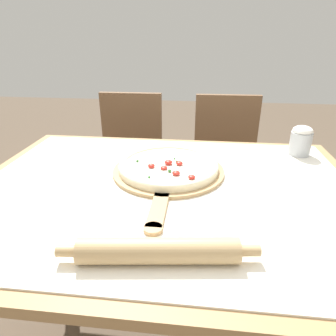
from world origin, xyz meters
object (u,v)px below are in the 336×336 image
object	(u,v)px
chair_left	(130,156)
flour_cup	(301,140)
pizza_peel	(168,173)
chair_right	(225,160)
pizza	(169,166)
rolling_pin	(158,251)

from	to	relation	value
chair_left	flour_cup	world-z (taller)	chair_left
chair_left	flour_cup	distance (m)	1.02
pizza_peel	chair_right	size ratio (longest dim) A/B	0.64
pizza_peel	pizza	xyz separation A→B (m)	(0.00, 0.02, 0.02)
pizza_peel	chair_left	distance (m)	0.85
flour_cup	chair_left	bearing A→B (deg)	149.21
pizza_peel	chair_left	world-z (taller)	chair_left
chair_right	flour_cup	size ratio (longest dim) A/B	7.35
pizza	chair_right	size ratio (longest dim) A/B	0.40
chair_right	pizza	bearing A→B (deg)	-111.08
pizza	chair_left	size ratio (longest dim) A/B	0.40
rolling_pin	flour_cup	world-z (taller)	flour_cup
chair_left	flour_cup	bearing A→B (deg)	-31.32
chair_left	flour_cup	xyz separation A→B (m)	(0.84, -0.50, 0.31)
pizza_peel	rolling_pin	size ratio (longest dim) A/B	1.31
chair_left	chair_right	distance (m)	0.59
pizza	chair_left	bearing A→B (deg)	114.05
chair_right	flour_cup	xyz separation A→B (m)	(0.25, -0.50, 0.31)
chair_right	pizza_peel	bearing A→B (deg)	-110.67
pizza_peel	flour_cup	xyz separation A→B (m)	(0.51, 0.25, 0.06)
pizza_peel	flour_cup	bearing A→B (deg)	25.90
rolling_pin	chair_right	bearing A→B (deg)	78.81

